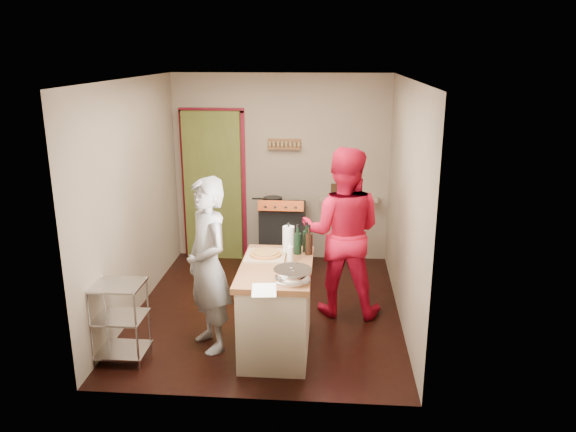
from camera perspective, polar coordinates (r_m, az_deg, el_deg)
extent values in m
plane|color=black|center=(6.60, -2.04, -9.42)|extent=(3.50, 3.50, 0.00)
cube|color=gray|center=(7.84, -0.71, 4.83)|extent=(3.00, 0.04, 2.60)
cube|color=#565B23|center=(8.08, -7.40, 3.23)|extent=(0.80, 0.40, 2.10)
cube|color=maroon|center=(8.11, -10.41, 3.15)|extent=(0.06, 0.06, 2.10)
cube|color=maroon|center=(7.94, -4.53, 3.08)|extent=(0.06, 0.06, 2.10)
cube|color=maroon|center=(7.84, -7.79, 10.60)|extent=(0.90, 0.06, 0.06)
cube|color=brown|center=(7.74, -0.38, 6.93)|extent=(0.46, 0.09, 0.03)
cube|color=brown|center=(7.76, -0.36, 7.42)|extent=(0.46, 0.02, 0.12)
cube|color=olive|center=(7.73, -0.38, 7.33)|extent=(0.42, 0.04, 0.07)
cube|color=gray|center=(7.81, 6.19, 1.67)|extent=(0.80, 0.18, 0.04)
cube|color=black|center=(7.78, 4.75, 2.56)|extent=(0.10, 0.14, 0.22)
cube|color=gray|center=(6.49, -15.45, 1.75)|extent=(0.04, 3.50, 2.60)
cube|color=gray|center=(6.16, 11.83, 1.23)|extent=(0.04, 3.50, 2.60)
cube|color=white|center=(5.95, -2.31, 13.83)|extent=(3.00, 3.50, 0.02)
cube|color=black|center=(7.77, -0.53, -2.17)|extent=(0.60, 0.55, 0.80)
cube|color=black|center=(7.64, -0.54, 0.89)|extent=(0.60, 0.55, 0.06)
cube|color=maroon|center=(7.35, -0.73, 0.98)|extent=(0.60, 0.15, 0.17)
cylinder|color=black|center=(7.76, -1.56, 1.70)|extent=(0.26, 0.26, 0.05)
cylinder|color=silver|center=(5.60, -19.47, -10.85)|extent=(0.02, 0.02, 0.80)
cylinder|color=silver|center=(5.45, -15.15, -11.27)|extent=(0.02, 0.02, 0.80)
cylinder|color=silver|center=(5.90, -18.08, -9.30)|extent=(0.02, 0.02, 0.80)
cylinder|color=silver|center=(5.75, -13.97, -9.64)|extent=(0.02, 0.02, 0.80)
cube|color=silver|center=(5.81, -16.43, -12.90)|extent=(0.48, 0.40, 0.02)
cube|color=silver|center=(5.65, -16.72, -9.80)|extent=(0.48, 0.40, 0.02)
cube|color=silver|center=(5.51, -17.00, -6.71)|extent=(0.48, 0.40, 0.02)
cube|color=beige|center=(5.64, -1.19, -9.51)|extent=(0.64, 1.12, 0.83)
cube|color=brown|center=(5.46, -1.22, -5.32)|extent=(0.69, 1.17, 0.06)
cube|color=tan|center=(5.66, -2.29, -4.08)|extent=(0.40, 0.40, 0.02)
cylinder|color=#B77139|center=(5.65, -2.30, -3.84)|extent=(0.32, 0.32, 0.02)
ellipsoid|color=silver|center=(5.08, 0.48, -6.00)|extent=(0.35, 0.35, 0.11)
cylinder|color=white|center=(5.74, 0.05, -2.42)|extent=(0.12, 0.12, 0.28)
cylinder|color=silver|center=(5.48, 0.22, -3.96)|extent=(0.06, 0.06, 0.17)
cube|color=white|center=(4.91, -2.45, -7.53)|extent=(0.24, 0.32, 0.00)
cylinder|color=black|center=(5.77, 1.88, -2.16)|extent=(0.08, 0.08, 0.31)
cylinder|color=black|center=(5.69, 2.14, -2.42)|extent=(0.08, 0.08, 0.31)
cylinder|color=black|center=(5.70, 1.00, -2.39)|extent=(0.08, 0.08, 0.31)
imported|color=silver|center=(5.53, -8.14, -5.00)|extent=(0.71, 0.76, 1.75)
imported|color=red|center=(6.23, 5.54, -1.67)|extent=(0.99, 0.81, 1.90)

